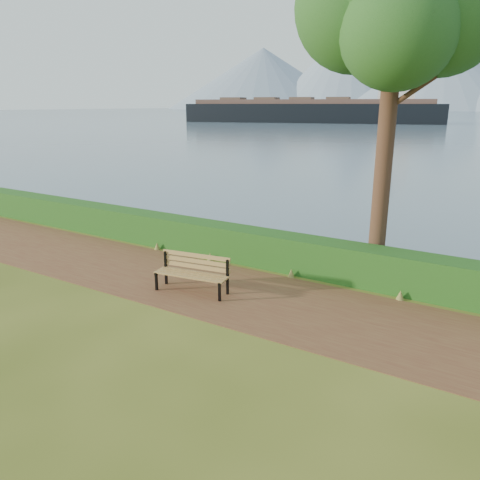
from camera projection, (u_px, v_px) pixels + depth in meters
The scene contains 5 objects.
ground at pixel (199, 290), 11.88m from camera, with size 140.00×140.00×0.00m, color #465217.
path at pixel (206, 286), 12.13m from camera, with size 40.00×3.40×0.01m, color brown.
hedge at pixel (251, 246), 13.87m from camera, with size 32.00×0.85×1.00m, color #194313.
bench at pixel (193, 271), 11.67m from camera, with size 1.95×0.83×0.95m.
cargo_ship at pixel (319, 111), 117.01m from camera, with size 64.05×25.39×19.29m.
Camera 1 is at (6.69, -8.86, 4.55)m, focal length 35.00 mm.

